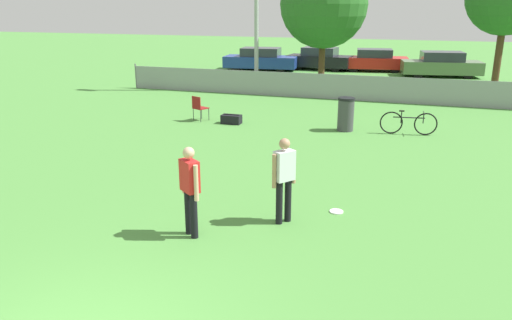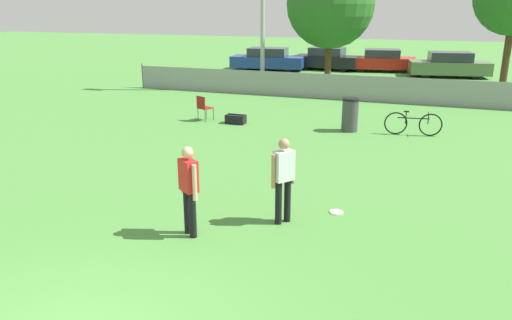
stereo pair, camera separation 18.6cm
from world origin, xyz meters
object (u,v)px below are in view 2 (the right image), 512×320
Objects in this scene: trash_bin at (350,115)px; parked_car_olive at (449,65)px; bicycle_sideline at (413,124)px; parked_car_dark at (327,59)px; folding_chair_sideline at (204,106)px; gear_bag_sideline at (236,119)px; player_receiver_white at (283,175)px; parked_car_red at (382,61)px; tree_near_pole at (331,4)px; parked_car_blue at (268,59)px; frisbee_disc at (336,212)px; player_defender_red at (189,185)px.

trash_bin is 0.24× the size of parked_car_olive.
parked_car_dark is at bearing 103.85° from bicycle_sideline.
gear_bag_sideline is at bearing -158.37° from folding_chair_sideline.
trash_bin reaches higher than bicycle_sideline.
parked_car_red is at bearing 38.68° from player_receiver_white.
parked_car_red is at bearing 151.21° from parked_car_olive.
tree_near_pole is at bearing 109.78° from bicycle_sideline.
parked_car_olive is at bearing 77.84° from trash_bin.
gear_bag_sideline is 15.25m from parked_car_blue.
gear_bag_sideline is (-3.99, 7.49, -0.80)m from player_receiver_white.
tree_near_pole is 9.03× the size of gear_bag_sideline.
parked_car_red is (3.42, 0.34, -0.02)m from parked_car_dark.
parked_car_olive is (7.39, -1.04, 0.00)m from parked_car_dark.
frisbee_disc is 0.07× the size of parked_car_dark.
tree_near_pole is at bearing -113.22° from parked_car_red.
parked_car_dark reaches higher than gear_bag_sideline.
player_defender_red is 5.98× the size of frisbee_disc.
folding_chair_sideline is 7.23m from bicycle_sideline.
parked_car_red is at bearing 9.72° from parked_car_dark.
parked_car_olive reaches higher than bicycle_sideline.
folding_chair_sideline is at bearing -128.73° from parked_car_olive.
player_receiver_white is 1.00× the size of player_defender_red.
folding_chair_sideline reaches higher than bicycle_sideline.
tree_near_pole is 7.97m from parked_car_blue.
frisbee_disc is (3.62, -16.22, -4.03)m from tree_near_pole.
player_defender_red is at bearing -85.84° from tree_near_pole.
folding_chair_sideline is at bearing -177.80° from trash_bin.
bicycle_sideline is 0.43× the size of parked_car_dark.
gear_bag_sideline is at bearing 126.14° from frisbee_disc.
trash_bin is at bearing -111.74° from parked_car_olive.
tree_near_pole is at bearing -73.62° from parked_car_dark.
parked_car_dark is (-0.21, 16.23, 0.53)m from gear_bag_sideline.
frisbee_disc is 7.01m from trash_bin.
parked_car_olive reaches higher than parked_car_blue.
player_receiver_white reaches higher than parked_car_red.
gear_bag_sideline is 0.16× the size of parked_car_dark.
player_defender_red is 0.35× the size of parked_car_blue.
trash_bin is 0.26× the size of parked_car_red.
parked_car_olive is (5.92, 5.64, -3.36)m from tree_near_pole.
parked_car_red is (-0.78, 24.05, -0.29)m from player_receiver_white.
trash_bin is (-2.00, -0.13, 0.18)m from bicycle_sideline.
bicycle_sideline is 2.60× the size of gear_bag_sideline.
parked_car_red is at bearing 92.22° from bicycle_sideline.
frisbee_disc is 9.12m from folding_chair_sideline.
tree_near_pole is 1.31× the size of parked_car_blue.
trash_bin is 3.99m from gear_bag_sideline.
parked_car_dark is at bearing 104.63° from trash_bin.
parked_car_dark is (1.05, 16.17, 0.16)m from folding_chair_sideline.
tree_near_pole is at bearing 45.94° from player_receiver_white.
parked_car_olive reaches higher than parked_car_red.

